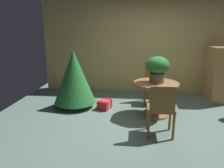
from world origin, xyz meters
TOP-DOWN VIEW (x-y plane):
  - ground_plane at (0.00, 0.00)m, footprint 6.60×6.60m
  - back_wall_panel at (0.00, 2.20)m, footprint 6.00×0.10m
  - round_dining_table at (0.06, 0.38)m, footprint 0.92×0.92m
  - flower_vase at (0.07, 0.38)m, footprint 0.46×0.46m
  - wooden_chair_near at (0.06, -0.52)m, footprint 0.44×0.39m
  - wooden_chair_far at (0.06, 1.22)m, footprint 0.40×0.42m
  - holiday_tree at (-1.74, 0.72)m, footprint 0.95×0.95m
  - gift_box_red at (-1.04, 0.64)m, footprint 0.33×0.37m
  - wooden_cabinet at (1.69, 1.54)m, footprint 0.46×0.75m

SIDE VIEW (x-z plane):
  - ground_plane at x=0.00m, z-range 0.00..0.00m
  - gift_box_red at x=-1.04m, z-range 0.00..0.20m
  - round_dining_table at x=0.06m, z-range 0.10..0.81m
  - wooden_chair_near at x=0.06m, z-range 0.07..0.97m
  - wooden_chair_far at x=0.06m, z-range 0.05..1.04m
  - wooden_cabinet at x=1.69m, z-range 0.00..1.35m
  - holiday_tree at x=-1.74m, z-range 0.06..1.37m
  - flower_vase at x=0.07m, z-range 0.76..1.29m
  - back_wall_panel at x=0.00m, z-range 0.00..2.60m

